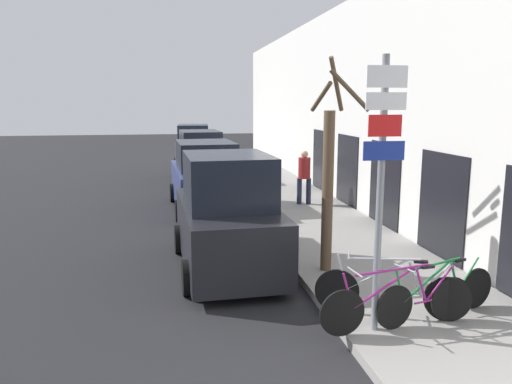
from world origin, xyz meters
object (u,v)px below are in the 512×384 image
(parked_car_3, at_px, (193,148))
(signpost, at_px, (381,179))
(bicycle_2, at_px, (391,291))
(parked_car_0, at_px, (227,219))
(street_tree, at_px, (329,178))
(bicycle_0, at_px, (399,302))
(parked_car_2, at_px, (200,159))
(parked_car_1, at_px, (205,179))
(pedestrian_near, at_px, (304,173))
(bicycle_1, at_px, (437,294))

(parked_car_3, bearing_deg, signpost, -81.82)
(signpost, distance_m, bicycle_2, 1.89)
(parked_car_0, relative_size, street_tree, 1.03)
(signpost, relative_size, bicycle_0, 1.57)
(bicycle_2, bearing_deg, parked_car_2, 29.60)
(signpost, distance_m, street_tree, 2.69)
(parked_car_1, relative_size, parked_car_3, 1.11)
(parked_car_0, bearing_deg, bicycle_2, -57.03)
(parked_car_3, height_order, street_tree, street_tree)
(pedestrian_near, height_order, street_tree, street_tree)
(bicycle_0, xyz_separation_m, bicycle_1, (0.73, 0.22, -0.01))
(bicycle_2, distance_m, parked_car_0, 3.76)
(signpost, distance_m, parked_car_0, 4.05)
(pedestrian_near, bearing_deg, parked_car_3, -64.09)
(bicycle_1, height_order, parked_car_3, parked_car_3)
(parked_car_2, distance_m, pedestrian_near, 6.66)
(bicycle_2, bearing_deg, pedestrian_near, 15.40)
(bicycle_0, distance_m, parked_car_1, 9.52)
(parked_car_2, bearing_deg, bicycle_1, -82.76)
(bicycle_1, relative_size, parked_car_2, 0.47)
(bicycle_1, relative_size, parked_car_1, 0.47)
(signpost, height_order, parked_car_1, signpost)
(parked_car_3, distance_m, pedestrian_near, 11.60)
(parked_car_0, height_order, parked_car_3, parked_car_0)
(bicycle_0, relative_size, parked_car_2, 0.52)
(bicycle_0, xyz_separation_m, parked_car_1, (-2.06, 9.28, 0.44))
(parked_car_0, bearing_deg, pedestrian_near, 58.22)
(bicycle_0, height_order, parked_car_1, parked_car_1)
(bicycle_2, relative_size, parked_car_0, 0.51)
(parked_car_2, bearing_deg, parked_car_3, 87.22)
(signpost, distance_m, parked_car_2, 15.00)
(parked_car_0, height_order, parked_car_1, parked_car_0)
(pedestrian_near, bearing_deg, street_tree, 89.92)
(bicycle_0, height_order, parked_car_2, parked_car_2)
(bicycle_2, bearing_deg, bicycle_0, -167.98)
(bicycle_1, distance_m, bicycle_2, 0.69)
(street_tree, bearing_deg, parked_car_3, 95.45)
(bicycle_2, xyz_separation_m, parked_car_2, (-1.94, 14.48, 0.45))
(parked_car_0, bearing_deg, bicycle_0, -61.07)
(signpost, relative_size, parked_car_3, 0.90)
(bicycle_2, height_order, parked_car_2, parked_car_2)
(signpost, relative_size, parked_car_1, 0.81)
(bicycle_1, height_order, parked_car_2, parked_car_2)
(parked_car_1, height_order, pedestrian_near, parked_car_1)
(street_tree, bearing_deg, bicycle_2, -83.09)
(pedestrian_near, xyz_separation_m, street_tree, (-1.26, -6.21, 0.81))
(bicycle_0, height_order, parked_car_3, parked_car_3)
(parked_car_0, bearing_deg, signpost, -65.43)
(bicycle_2, height_order, parked_car_1, parked_car_1)
(bicycle_1, bearing_deg, pedestrian_near, -18.52)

